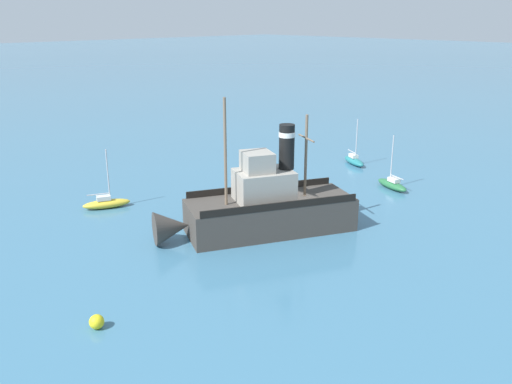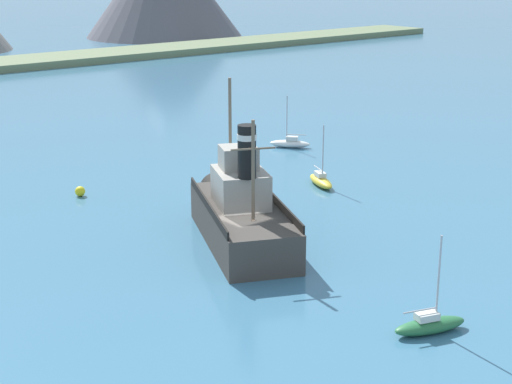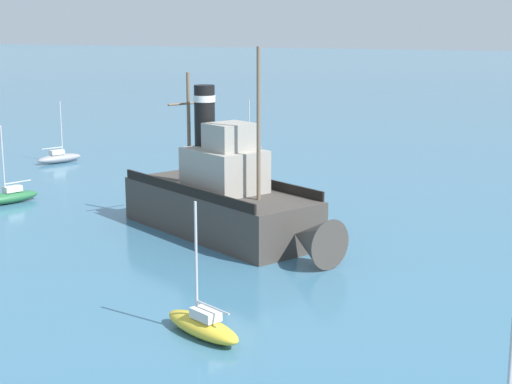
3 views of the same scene
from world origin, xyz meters
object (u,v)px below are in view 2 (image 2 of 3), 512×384
(old_tugboat, at_px, (240,213))
(mooring_buoy, at_px, (80,191))
(sailboat_white, at_px, (290,143))
(sailboat_green, at_px, (430,324))
(sailboat_yellow, at_px, (321,180))

(old_tugboat, distance_m, mooring_buoy, 15.48)
(sailboat_white, distance_m, mooring_buoy, 22.57)
(old_tugboat, distance_m, sailboat_green, 15.79)
(sailboat_white, xyz_separation_m, mooring_buoy, (-22.52, -1.45, -0.05))
(old_tugboat, relative_size, sailboat_green, 2.95)
(sailboat_green, height_order, sailboat_white, same)
(sailboat_white, distance_m, sailboat_yellow, 12.89)
(old_tugboat, relative_size, sailboat_yellow, 2.95)
(old_tugboat, distance_m, sailboat_white, 25.39)
(old_tugboat, height_order, mooring_buoy, old_tugboat)
(sailboat_green, bearing_deg, sailboat_white, 57.83)
(sailboat_green, height_order, mooring_buoy, sailboat_green)
(sailboat_white, height_order, mooring_buoy, sailboat_white)
(old_tugboat, relative_size, sailboat_white, 2.95)
(sailboat_green, distance_m, sailboat_yellow, 25.17)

